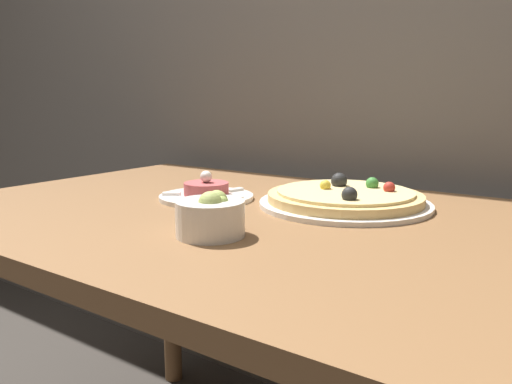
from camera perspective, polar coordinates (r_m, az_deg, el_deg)
dining_table at (r=0.99m, az=1.70°, el=-7.73°), size 1.43×0.87×0.76m
pizza_plate at (r=1.06m, az=10.13°, el=-0.73°), size 0.36×0.36×0.06m
tartare_plate at (r=1.12m, az=-5.69°, el=-0.15°), size 0.21×0.21×0.06m
small_bowl at (r=0.82m, az=-5.18°, el=-2.76°), size 0.11×0.11×0.08m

